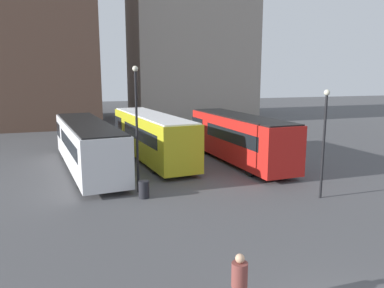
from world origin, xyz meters
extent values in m
cube|color=gray|center=(10.55, 45.11, 11.02)|extent=(16.20, 10.75, 22.03)
cube|color=silver|center=(-4.93, 18.30, 1.62)|extent=(3.86, 12.57, 2.65)
cube|color=black|center=(-5.48, 23.34, 1.95)|extent=(2.80, 2.53, 1.01)
cube|color=black|center=(-4.81, 17.19, 1.95)|extent=(3.41, 8.15, 0.79)
cube|color=black|center=(-4.93, 18.30, 2.98)|extent=(3.63, 12.30, 0.08)
cylinder|color=black|center=(-5.35, 22.11, 0.53)|extent=(2.53, 1.32, 1.06)
cylinder|color=black|center=(-4.51, 14.49, 0.53)|extent=(2.53, 1.32, 1.06)
cube|color=gold|center=(-0.52, 19.84, 1.70)|extent=(3.61, 12.06, 2.85)
cube|color=black|center=(-1.00, 24.69, 2.06)|extent=(2.69, 2.41, 1.08)
cube|color=black|center=(-0.41, 18.78, 2.06)|extent=(3.22, 7.81, 0.85)
cube|color=white|center=(-0.52, 19.84, 3.17)|extent=(3.39, 11.80, 0.08)
cylinder|color=black|center=(-0.88, 23.51, 0.51)|extent=(2.43, 1.24, 1.01)
cylinder|color=black|center=(-0.15, 16.18, 0.51)|extent=(2.43, 1.24, 1.01)
cube|color=red|center=(4.93, 17.16, 1.72)|extent=(3.02, 11.13, 2.86)
cube|color=black|center=(4.69, 21.67, 2.08)|extent=(2.58, 2.15, 1.09)
cube|color=black|center=(4.98, 16.17, 2.08)|extent=(2.84, 7.17, 0.86)
cube|color=black|center=(4.93, 17.16, 3.19)|extent=(2.81, 10.90, 0.08)
cylinder|color=black|center=(4.75, 20.57, 0.52)|extent=(2.39, 1.17, 1.05)
cylinder|color=black|center=(5.11, 13.75, 0.52)|extent=(2.39, 1.17, 1.05)
cylinder|color=brown|center=(-2.10, 2.17, 1.04)|extent=(0.53, 0.53, 0.63)
sphere|color=tan|center=(-2.10, 2.17, 1.47)|extent=(0.24, 0.24, 0.24)
cylinder|color=black|center=(-2.76, 12.73, 3.06)|extent=(0.12, 0.12, 6.11)
sphere|color=beige|center=(-2.76, 12.73, 6.20)|extent=(0.28, 0.28, 0.28)
cylinder|color=black|center=(5.52, 9.09, 2.51)|extent=(0.12, 0.12, 5.02)
sphere|color=beige|center=(5.52, 9.09, 5.10)|extent=(0.28, 0.28, 0.28)
cylinder|color=black|center=(-2.66, 11.75, 0.42)|extent=(0.52, 0.52, 0.85)
camera|label=1|loc=(-5.88, -5.56, 5.92)|focal=35.00mm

